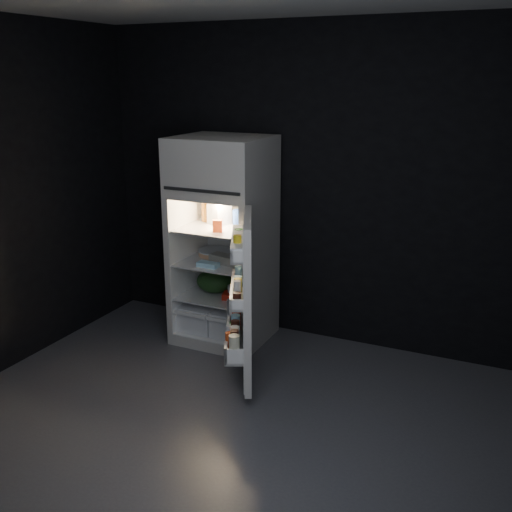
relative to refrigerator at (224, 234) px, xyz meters
The scene contains 17 objects.
floor 1.77m from the refrigerator, 62.10° to the right, with size 4.00×3.40×0.00m, color #4D4D52.
wall_back 0.89m from the refrigerator, 28.48° to the left, with size 4.00×0.00×2.70m, color black.
refrigerator is the anchor object (origin of this frame).
fridge_door 0.94m from the refrigerator, 53.23° to the right, with size 0.48×0.73×1.22m.
milk_jug 0.20m from the refrigerator, 153.19° to the left, with size 0.15×0.15×0.24m, color white.
mayo_jar 0.19m from the refrigerator, 13.28° to the left, with size 0.11×0.11×0.14m, color #1B3D97.
jam_jar 0.29m from the refrigerator, ahead, with size 0.11×0.11×0.13m, color black.
amber_bottle 0.30m from the refrigerator, 160.36° to the left, with size 0.08×0.08×0.22m, color #AB641B.
small_carton 0.25m from the refrigerator, 76.64° to the right, with size 0.08×0.06×0.10m, color #F14F1C.
egg_carton 0.23m from the refrigerator, 54.87° to the right, with size 0.31×0.12×0.07m, color gray.
pie 0.26m from the refrigerator, 151.01° to the left, with size 0.30×0.30×0.04m, color tan.
flat_package 0.33m from the refrigerator, 94.79° to the right, with size 0.18×0.09×0.04m, color #99D1EC.
wrapped_pkg 0.31m from the refrigerator, 26.67° to the left, with size 0.11×0.09×0.05m, color beige.
produce_bag 0.44m from the refrigerator, 151.29° to the right, with size 0.33×0.28×0.20m, color #193815.
yogurt_tray 0.55m from the refrigerator, 30.64° to the right, with size 0.26×0.14×0.05m, color red.
small_can_red 0.53m from the refrigerator, 35.41° to the left, with size 0.07×0.07×0.09m, color red.
small_can_silver 0.56m from the refrigerator, ahead, with size 0.07×0.07×0.09m, color silver.
Camera 1 is at (1.65, -3.06, 2.26)m, focal length 42.00 mm.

